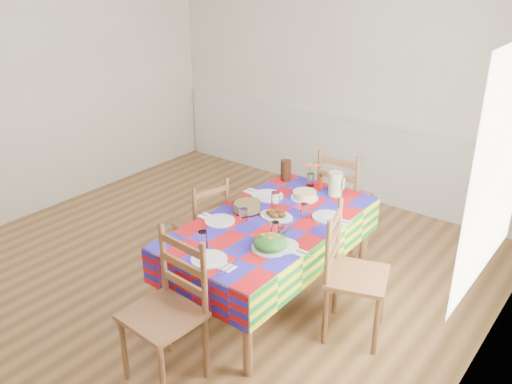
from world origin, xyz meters
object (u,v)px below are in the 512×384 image
tea_pitcher (286,170)px  chair_right (351,275)px  dining_table (272,229)px  chair_near (168,312)px  meat_platter (276,214)px  chair_left (204,226)px  green_pitcher (336,184)px  chair_far (342,198)px

tea_pitcher → chair_right: size_ratio=0.19×
tea_pitcher → dining_table: bearing=-63.0°
tea_pitcher → chair_near: size_ratio=0.19×
meat_platter → chair_left: 0.77m
chair_near → dining_table: bearing=93.9°
green_pitcher → chair_near: 1.86m
green_pitcher → chair_right: chair_right is taller
meat_platter → dining_table: bearing=-84.9°
chair_far → dining_table: bearing=84.7°
dining_table → chair_near: size_ratio=1.76×
tea_pitcher → chair_near: 1.91m
meat_platter → chair_near: chair_near is taller
chair_near → green_pitcher: bearing=89.4°
meat_platter → chair_far: bearing=89.4°
tea_pitcher → chair_far: bearing=46.2°
green_pitcher → chair_left: bearing=-139.7°
meat_platter → chair_far: chair_far is taller
meat_platter → chair_left: bearing=-173.6°
meat_platter → chair_right: (0.71, -0.08, -0.23)m
chair_left → chair_right: chair_right is taller
green_pitcher → chair_near: bearing=-94.4°
meat_platter → chair_left: (-0.71, -0.08, -0.29)m
chair_near → chair_right: 1.31m
chair_near → chair_right: bearing=61.2°
dining_table → chair_near: chair_near is taller
chair_near → chair_left: (-0.72, 1.11, -0.07)m
dining_table → meat_platter: size_ratio=6.42×
chair_far → chair_left: size_ratio=1.11×
tea_pitcher → chair_far: size_ratio=0.20×
dining_table → meat_platter: bearing=95.1°
meat_platter → tea_pitcher: size_ratio=1.48×
chair_right → chair_near: bearing=128.9°
meat_platter → tea_pitcher: tea_pitcher is taller
green_pitcher → chair_far: (-0.14, 0.40, -0.32)m
chair_left → dining_table: bearing=103.1°
dining_table → tea_pitcher: bearing=117.0°
dining_table → green_pitcher: size_ratio=8.84×
chair_far → chair_left: bearing=52.5°
dining_table → tea_pitcher: (-0.37, 0.73, 0.17)m
dining_table → green_pitcher: bearing=78.7°
meat_platter → chair_near: size_ratio=0.28×
chair_far → green_pitcher: bearing=103.9°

